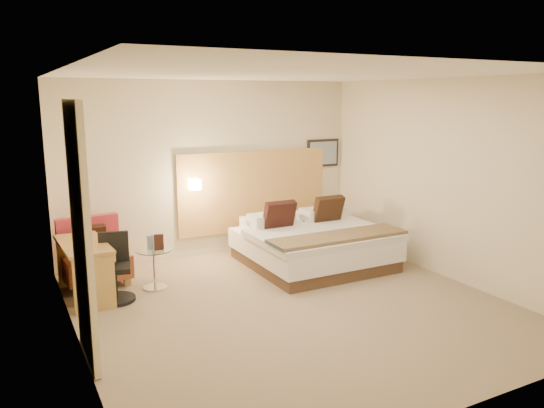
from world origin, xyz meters
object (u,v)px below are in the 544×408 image
desk (86,254)px  bed (313,244)px  lounge_chair (94,257)px  side_table (155,267)px  desk_chair (115,273)px

desk → bed: bearing=-3.0°
lounge_chair → side_table: bearing=-42.3°
desk → desk_chair: 0.44m
side_table → desk: 0.87m
bed → lounge_chair: bed is taller
lounge_chair → bed: bearing=-13.0°
side_table → lounge_chair: bearing=137.7°
bed → side_table: bed is taller
desk → side_table: bearing=-5.0°
side_table → desk: size_ratio=0.49×
bed → desk_chair: bed is taller
desk → lounge_chair: bearing=72.2°
side_table → desk: bearing=175.0°
lounge_chair → desk: size_ratio=0.76×
lounge_chair → side_table: size_ratio=1.54×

